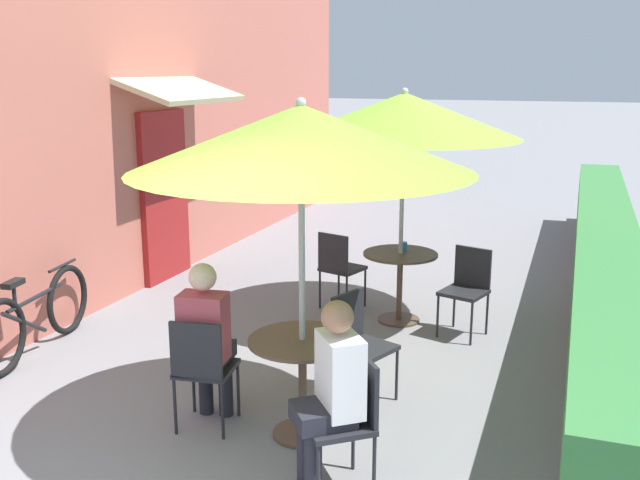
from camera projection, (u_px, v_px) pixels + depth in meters
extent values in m
cube|color=#C66B5B|center=(174.00, 108.00, 9.17)|extent=(0.24, 11.38, 4.20)
cube|color=maroon|center=(165.00, 196.00, 8.84)|extent=(0.08, 0.96, 2.10)
cube|color=beige|center=(182.00, 90.00, 8.43)|extent=(0.78, 1.80, 0.30)
cube|color=gray|center=(601.00, 292.00, 7.75)|extent=(0.44, 10.38, 0.45)
cube|color=#387A3D|center=(605.00, 247.00, 7.63)|extent=(0.60, 9.86, 0.56)
cylinder|color=brown|center=(303.00, 433.00, 5.18)|extent=(0.44, 0.44, 0.02)
cylinder|color=brown|center=(303.00, 387.00, 5.10)|extent=(0.06, 0.06, 0.72)
cylinder|color=brown|center=(302.00, 341.00, 5.01)|extent=(0.77, 0.77, 0.02)
cylinder|color=#B7B7BC|center=(302.00, 282.00, 4.91)|extent=(0.04, 0.04, 2.32)
cone|color=#8CD138|center=(301.00, 138.00, 4.68)|extent=(2.32, 2.32, 0.44)
sphere|color=#B7B7BC|center=(301.00, 103.00, 4.63)|extent=(0.07, 0.07, 0.07)
cube|color=#232328|center=(365.00, 348.00, 5.60)|extent=(0.52, 0.52, 0.04)
cube|color=#232328|center=(348.00, 317.00, 5.67)|extent=(0.17, 0.36, 0.42)
cylinder|color=#232328|center=(369.00, 388.00, 5.41)|extent=(0.02, 0.02, 0.45)
cylinder|color=#232328|center=(397.00, 374.00, 5.67)|extent=(0.02, 0.02, 0.45)
cylinder|color=#232328|center=(333.00, 375.00, 5.64)|extent=(0.02, 0.02, 0.45)
cylinder|color=#232328|center=(361.00, 362.00, 5.90)|extent=(0.02, 0.02, 0.45)
cube|color=#232328|center=(206.00, 369.00, 5.22)|extent=(0.45, 0.45, 0.04)
cube|color=#232328|center=(196.00, 351.00, 4.99)|extent=(0.38, 0.09, 0.42)
cylinder|color=#232328|center=(238.00, 389.00, 5.41)|extent=(0.02, 0.02, 0.45)
cylinder|color=#232328|center=(194.00, 384.00, 5.48)|extent=(0.02, 0.02, 0.45)
cylinder|color=#232328|center=(222.00, 410.00, 5.07)|extent=(0.02, 0.02, 0.45)
cylinder|color=#232328|center=(175.00, 405.00, 5.14)|extent=(0.02, 0.02, 0.45)
cylinder|color=#23232D|center=(226.00, 386.00, 5.43)|extent=(0.11, 0.11, 0.47)
cylinder|color=#23232D|center=(206.00, 384.00, 5.46)|extent=(0.11, 0.11, 0.47)
cube|color=#23232D|center=(210.00, 354.00, 5.29)|extent=(0.35, 0.40, 0.12)
cube|color=#AD424C|center=(204.00, 327.00, 5.12)|extent=(0.37, 0.27, 0.50)
sphere|color=beige|center=(203.00, 277.00, 5.06)|extent=(0.20, 0.20, 0.20)
cube|color=#232328|center=(337.00, 424.00, 4.41)|extent=(0.56, 0.56, 0.04)
cube|color=#232328|center=(365.00, 388.00, 4.41)|extent=(0.26, 0.32, 0.42)
cylinder|color=#232328|center=(301.00, 447.00, 4.57)|extent=(0.02, 0.02, 0.45)
cylinder|color=#232328|center=(318.00, 477.00, 4.24)|extent=(0.02, 0.02, 0.45)
cylinder|color=#232328|center=(353.00, 438.00, 4.68)|extent=(0.02, 0.02, 0.45)
cylinder|color=#232328|center=(374.00, 466.00, 4.35)|extent=(0.02, 0.02, 0.45)
cylinder|color=#23232D|center=(305.00, 453.00, 4.48)|extent=(0.11, 0.11, 0.47)
cylinder|color=#23232D|center=(313.00, 467.00, 4.33)|extent=(0.11, 0.11, 0.47)
cube|color=#23232D|center=(323.00, 414.00, 4.36)|extent=(0.47, 0.46, 0.12)
cube|color=white|center=(340.00, 374.00, 4.34)|extent=(0.38, 0.40, 0.50)
sphere|color=#A87556|center=(337.00, 317.00, 4.24)|extent=(0.20, 0.20, 0.20)
cylinder|color=brown|center=(399.00, 320.00, 7.52)|extent=(0.44, 0.44, 0.02)
cylinder|color=brown|center=(400.00, 287.00, 7.44)|extent=(0.06, 0.06, 0.72)
cylinder|color=brown|center=(400.00, 254.00, 7.35)|extent=(0.77, 0.77, 0.02)
cylinder|color=#B7B7BC|center=(402.00, 213.00, 7.25)|extent=(0.04, 0.04, 2.32)
cone|color=#8CD138|center=(404.00, 115.00, 7.02)|extent=(2.32, 2.32, 0.44)
sphere|color=#B7B7BC|center=(405.00, 91.00, 6.97)|extent=(0.07, 0.07, 0.07)
cube|color=#232328|center=(343.00, 268.00, 7.84)|extent=(0.50, 0.50, 0.04)
cube|color=#232328|center=(333.00, 253.00, 7.65)|extent=(0.37, 0.14, 0.42)
cylinder|color=#232328|center=(365.00, 287.00, 7.93)|extent=(0.02, 0.02, 0.45)
cylinder|color=#232328|center=(339.00, 281.00, 8.14)|extent=(0.02, 0.02, 0.45)
cylinder|color=#232328|center=(347.00, 295.00, 7.65)|extent=(0.02, 0.02, 0.45)
cylinder|color=#232328|center=(320.00, 289.00, 7.86)|extent=(0.02, 0.02, 0.45)
cube|color=#232328|center=(464.00, 293.00, 7.00)|extent=(0.50, 0.50, 0.04)
cube|color=#232328|center=(473.00, 268.00, 7.09)|extent=(0.37, 0.14, 0.42)
cylinder|color=#232328|center=(438.00, 315.00, 7.01)|extent=(0.02, 0.02, 0.45)
cylinder|color=#232328|center=(471.00, 323.00, 6.80)|extent=(0.02, 0.02, 0.45)
cylinder|color=#232328|center=(454.00, 306.00, 7.29)|extent=(0.02, 0.02, 0.45)
cylinder|color=#232328|center=(487.00, 313.00, 7.08)|extent=(0.02, 0.02, 0.45)
cylinder|color=teal|center=(404.00, 246.00, 7.44)|extent=(0.07, 0.07, 0.09)
torus|color=black|center=(68.00, 299.00, 7.11)|extent=(0.16, 0.69, 0.69)
torus|color=black|center=(1.00, 338.00, 6.09)|extent=(0.16, 0.69, 0.69)
cylinder|color=black|center=(35.00, 298.00, 6.56)|extent=(0.16, 0.83, 0.04)
cylinder|color=black|center=(25.00, 322.00, 6.42)|extent=(0.13, 0.61, 0.40)
cylinder|color=black|center=(14.00, 297.00, 6.25)|extent=(0.04, 0.04, 0.24)
cube|color=black|center=(13.00, 283.00, 6.23)|extent=(0.13, 0.23, 0.05)
cylinder|color=black|center=(62.00, 266.00, 6.99)|extent=(0.10, 0.46, 0.03)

